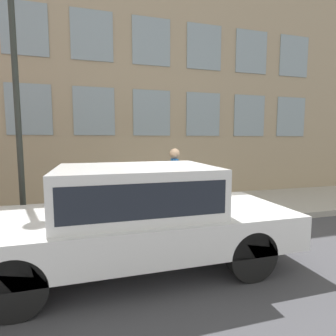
% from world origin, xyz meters
% --- Properties ---
extents(ground_plane, '(80.00, 80.00, 0.00)m').
position_xyz_m(ground_plane, '(0.00, 0.00, 0.00)').
color(ground_plane, '#47474C').
extents(sidewalk, '(3.14, 60.00, 0.16)m').
position_xyz_m(sidewalk, '(1.57, 0.00, 0.08)').
color(sidewalk, '#B2ADA3').
rests_on(sidewalk, ground_plane).
extents(building_facade, '(0.33, 40.00, 8.49)m').
position_xyz_m(building_facade, '(3.29, 0.00, 4.25)').
color(building_facade, tan).
rests_on(building_facade, ground_plane).
extents(fire_hydrant, '(0.37, 0.48, 0.80)m').
position_xyz_m(fire_hydrant, '(0.49, 0.37, 0.58)').
color(fire_hydrant, gold).
rests_on(fire_hydrant, sidewalk).
extents(person, '(0.42, 0.28, 1.74)m').
position_xyz_m(person, '(1.08, -0.17, 1.21)').
color(person, '#232328').
rests_on(person, sidewalk).
extents(parked_car_white_near, '(2.03, 5.17, 1.71)m').
position_xyz_m(parked_car_white_near, '(-1.42, 1.26, 0.95)').
color(parked_car_white_near, black).
rests_on(parked_car_white_near, ground_plane).
extents(street_lamp, '(0.36, 0.36, 5.51)m').
position_xyz_m(street_lamp, '(0.61, 3.44, 3.59)').
color(street_lamp, '#2D332D').
rests_on(street_lamp, sidewalk).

